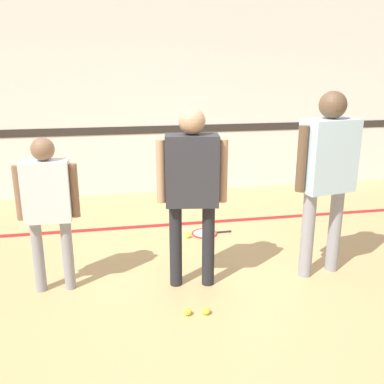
# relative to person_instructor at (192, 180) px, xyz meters

# --- Properties ---
(ground_plane) EXTENTS (16.00, 16.00, 0.00)m
(ground_plane) POSITION_rel_person_instructor_xyz_m (0.09, -0.17, -1.02)
(ground_plane) COLOR tan
(wall_back) EXTENTS (16.00, 0.07, 3.20)m
(wall_back) POSITION_rel_person_instructor_xyz_m (0.09, 3.20, 0.57)
(wall_back) COLOR silver
(wall_back) RESTS_ON ground_plane
(floor_stripe) EXTENTS (14.40, 0.10, 0.01)m
(floor_stripe) POSITION_rel_person_instructor_xyz_m (0.09, 1.60, -1.02)
(floor_stripe) COLOR red
(floor_stripe) RESTS_ON ground_plane
(person_instructor) EXTENTS (0.62, 0.32, 1.65)m
(person_instructor) POSITION_rel_person_instructor_xyz_m (0.00, 0.00, 0.00)
(person_instructor) COLOR #232328
(person_instructor) RESTS_ON ground_plane
(person_student_left) EXTENTS (0.54, 0.23, 1.41)m
(person_student_left) POSITION_rel_person_instructor_xyz_m (-1.25, 0.14, -0.15)
(person_student_left) COLOR gray
(person_student_left) RESTS_ON ground_plane
(person_student_right) EXTENTS (0.66, 0.37, 1.78)m
(person_student_right) POSITION_rel_person_instructor_xyz_m (1.28, -0.01, 0.08)
(person_student_right) COLOR gray
(person_student_right) RESTS_ON ground_plane
(racket_spare_on_floor) EXTENTS (0.51, 0.32, 0.03)m
(racket_spare_on_floor) POSITION_rel_person_instructor_xyz_m (0.40, 1.20, -1.01)
(racket_spare_on_floor) COLOR red
(racket_spare_on_floor) RESTS_ON ground_plane
(tennis_ball_near_instructor) EXTENTS (0.07, 0.07, 0.07)m
(tennis_ball_near_instructor) POSITION_rel_person_instructor_xyz_m (-0.14, -0.52, -0.99)
(tennis_ball_near_instructor) COLOR #CCE038
(tennis_ball_near_instructor) RESTS_ON ground_plane
(tennis_ball_by_spare_racket) EXTENTS (0.07, 0.07, 0.07)m
(tennis_ball_by_spare_racket) POSITION_rel_person_instructor_xyz_m (0.17, 1.12, -0.99)
(tennis_ball_by_spare_racket) COLOR #CCE038
(tennis_ball_by_spare_racket) RESTS_ON ground_plane
(tennis_ball_stray_left) EXTENTS (0.07, 0.07, 0.07)m
(tennis_ball_stray_left) POSITION_rel_person_instructor_xyz_m (0.02, -0.53, -0.99)
(tennis_ball_stray_left) COLOR #CCE038
(tennis_ball_stray_left) RESTS_ON ground_plane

